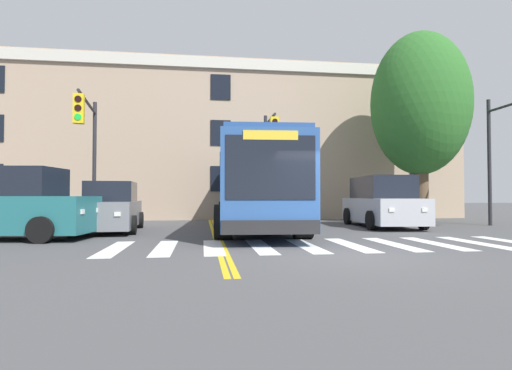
{
  "coord_description": "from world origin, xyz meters",
  "views": [
    {
      "loc": [
        -3.18,
        -8.6,
        1.33
      ],
      "look_at": [
        -1.18,
        6.09,
        1.73
      ],
      "focal_mm": 28.0,
      "sensor_mm": 36.0,
      "label": 1
    }
  ],
  "objects": [
    {
      "name": "car_grey_near_lane",
      "position": [
        -6.55,
        6.94,
        0.84
      ],
      "size": [
        2.31,
        4.75,
        1.86
      ],
      "color": "slate",
      "rests_on": "ground"
    },
    {
      "name": "car_silver_far_lane",
      "position": [
        4.48,
        7.64,
        1.03
      ],
      "size": [
        2.63,
        5.34,
        2.16
      ],
      "color": "#B7BABF",
      "rests_on": "ground"
    },
    {
      "name": "building_facade",
      "position": [
        -2.17,
        17.13,
        4.55
      ],
      "size": [
        29.23,
        7.57,
        9.09
      ],
      "color": "tan",
      "rests_on": "ground"
    },
    {
      "name": "lane_line_yellow_inner",
      "position": [
        -2.77,
        15.8,
        0.0
      ],
      "size": [
        0.12,
        36.0,
        0.01
      ],
      "primitive_type": "cube",
      "color": "gold",
      "rests_on": "ground"
    },
    {
      "name": "street_tree_curbside_large",
      "position": [
        7.5,
        9.72,
        5.86
      ],
      "size": [
        6.71,
        6.71,
        9.43
      ],
      "color": "brown",
      "rests_on": "ground"
    },
    {
      "name": "car_black_behind_bus",
      "position": [
        0.26,
        17.68,
        0.78
      ],
      "size": [
        2.29,
        4.45,
        1.73
      ],
      "color": "black",
      "rests_on": "ground"
    },
    {
      "name": "city_bus",
      "position": [
        -1.07,
        7.06,
        1.76
      ],
      "size": [
        3.48,
        11.6,
        3.26
      ],
      "color": "#2D5699",
      "rests_on": "ground"
    },
    {
      "name": "traffic_light_near_corner",
      "position": [
        9.63,
        6.5,
        3.76
      ],
      "size": [
        0.37,
        3.25,
        5.69
      ],
      "color": "#28282D",
      "rests_on": "ground"
    },
    {
      "name": "crosswalk",
      "position": [
        0.2,
        1.8,
        0.0
      ],
      "size": [
        11.6,
        3.23,
        0.01
      ],
      "color": "white",
      "rests_on": "ground"
    },
    {
      "name": "traffic_light_overhead",
      "position": [
        -0.26,
        8.61,
        3.36
      ],
      "size": [
        0.34,
        2.69,
        5.07
      ],
      "color": "#28282D",
      "rests_on": "ground"
    },
    {
      "name": "traffic_light_far_corner",
      "position": [
        -7.53,
        7.47,
        3.59
      ],
      "size": [
        0.68,
        3.91,
        5.33
      ],
      "color": "#28282D",
      "rests_on": "ground"
    },
    {
      "name": "ground_plane",
      "position": [
        0.0,
        0.0,
        0.0
      ],
      "size": [
        120.0,
        120.0,
        0.0
      ],
      "primitive_type": "plane",
      "color": "#4C4C4F"
    },
    {
      "name": "lane_line_yellow_outer",
      "position": [
        -2.61,
        15.8,
        0.0
      ],
      "size": [
        0.12,
        36.0,
        0.01
      ],
      "primitive_type": "cube",
      "color": "gold",
      "rests_on": "ground"
    },
    {
      "name": "car_teal_cross_street",
      "position": [
        -9.08,
        4.41,
        1.04
      ],
      "size": [
        5.3,
        2.66,
        2.19
      ],
      "color": "#236B70",
      "rests_on": "ground"
    }
  ]
}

